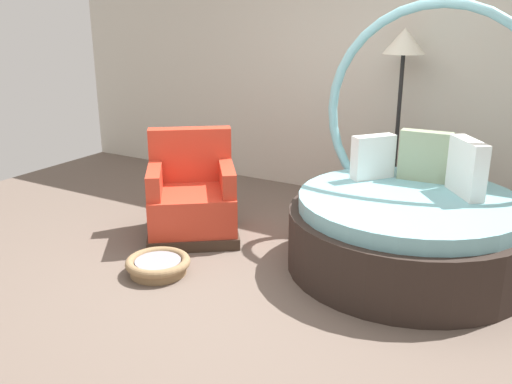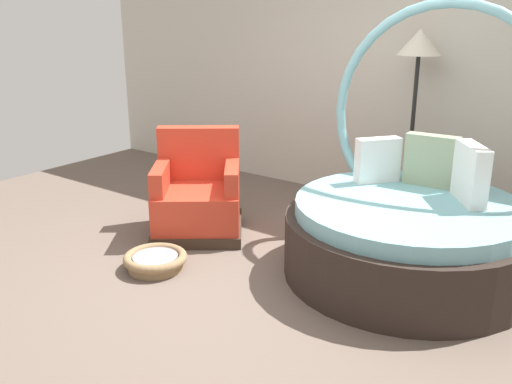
# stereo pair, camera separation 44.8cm
# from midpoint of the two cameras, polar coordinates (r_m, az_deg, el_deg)

# --- Properties ---
(ground_plane) EXTENTS (8.00, 8.00, 0.02)m
(ground_plane) POSITION_cam_midpoint_polar(r_m,az_deg,el_deg) (4.38, 2.48, -9.01)
(ground_plane) COLOR #66564C
(back_wall) EXTENTS (8.00, 0.12, 2.87)m
(back_wall) POSITION_cam_midpoint_polar(r_m,az_deg,el_deg) (6.06, 15.74, 12.29)
(back_wall) COLOR beige
(back_wall) RESTS_ON ground_plane
(round_daybed) EXTENTS (1.88, 1.88, 2.07)m
(round_daybed) POSITION_cam_midpoint_polar(r_m,az_deg,el_deg) (4.56, 18.27, -3.11)
(round_daybed) COLOR #2D231E
(round_daybed) RESTS_ON ground_plane
(red_armchair) EXTENTS (1.12, 1.12, 0.94)m
(red_armchair) POSITION_cam_midpoint_polar(r_m,az_deg,el_deg) (5.16, -3.48, -0.60)
(red_armchair) COLOR #38281E
(red_armchair) RESTS_ON ground_plane
(pet_basket) EXTENTS (0.51, 0.51, 0.13)m
(pet_basket) POSITION_cam_midpoint_polar(r_m,az_deg,el_deg) (4.54, -7.43, -6.98)
(pet_basket) COLOR #8E704C
(pet_basket) RESTS_ON ground_plane
(floor_lamp) EXTENTS (0.40, 0.40, 1.82)m
(floor_lamp) POSITION_cam_midpoint_polar(r_m,az_deg,el_deg) (5.61, 18.46, 12.59)
(floor_lamp) COLOR black
(floor_lamp) RESTS_ON ground_plane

